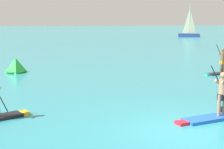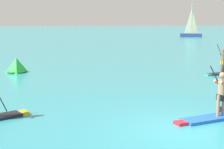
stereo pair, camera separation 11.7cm
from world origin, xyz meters
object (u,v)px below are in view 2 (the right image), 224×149
(paddleboarder_mid_center, at_px, (220,110))
(paddleboarder_far_right, at_px, (223,67))
(sailboat_right_horizon, at_px, (191,32))
(race_marker_buoy, at_px, (17,66))

(paddleboarder_mid_center, height_order, paddleboarder_far_right, paddleboarder_far_right)
(paddleboarder_mid_center, distance_m, paddleboarder_far_right, 10.23)
(paddleboarder_far_right, bearing_deg, paddleboarder_mid_center, -135.63)
(paddleboarder_far_right, height_order, sailboat_right_horizon, sailboat_right_horizon)
(race_marker_buoy, relative_size, sailboat_right_horizon, 0.18)
(sailboat_right_horizon, bearing_deg, race_marker_buoy, 77.24)
(paddleboarder_far_right, height_order, race_marker_buoy, paddleboarder_far_right)
(paddleboarder_mid_center, relative_size, sailboat_right_horizon, 0.50)
(paddleboarder_mid_center, distance_m, race_marker_buoy, 14.33)
(paddleboarder_far_right, bearing_deg, race_marker_buoy, 150.85)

